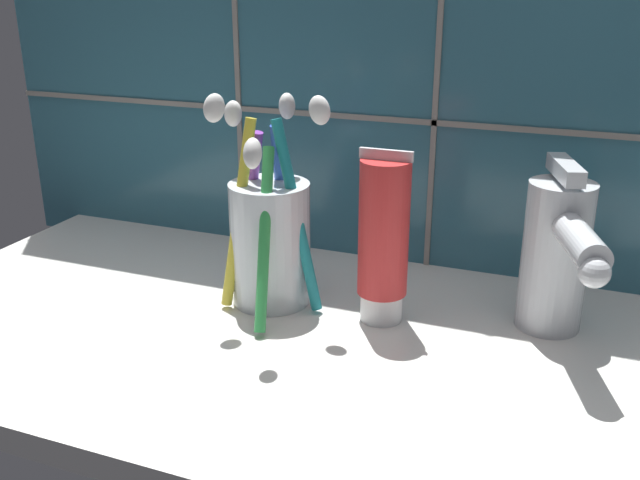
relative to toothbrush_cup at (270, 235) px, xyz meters
The scene contains 5 objects.
sink_counter 11.95cm from the toothbrush_cup, 28.56° to the right, with size 78.43×35.80×2.00cm, color silver.
tile_wall_backsplash 20.46cm from the toothbrush_cup, 57.61° to the left, with size 88.43×1.72×41.42cm.
toothbrush_cup is the anchor object (origin of this frame).
toothpaste_tube 9.81cm from the toothbrush_cup, ahead, with size 4.15×3.96×14.02cm.
sink_faucet 22.82cm from the toothbrush_cup, ahead, with size 6.37×12.67×13.37cm.
Camera 1 is at (15.56, -45.29, 28.35)cm, focal length 40.00 mm.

